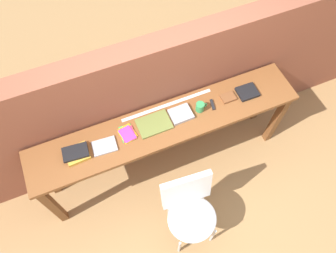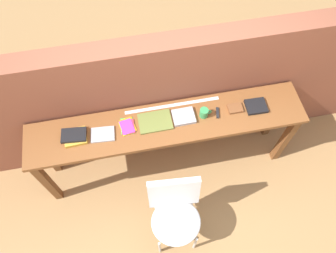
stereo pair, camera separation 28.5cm
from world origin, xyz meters
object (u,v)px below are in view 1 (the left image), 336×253
magazine_cycling (104,146)px  book_open_centre (154,124)px  chair_white_moulded (190,209)px  multitool_folded (212,105)px  pamphlet_pile_colourful (127,134)px  mug (200,107)px  book_stack_leftmost (76,153)px  book_repair_rightmost (247,92)px  leather_journal_brown (228,97)px

magazine_cycling → book_open_centre: bearing=9.3°
chair_white_moulded → multitool_folded: size_ratio=8.10×
book_open_centre → pamphlet_pile_colourful: bearing=179.8°
mug → multitool_folded: 0.13m
book_stack_leftmost → pamphlet_pile_colourful: bearing=2.7°
multitool_folded → book_open_centre: bearing=178.4°
book_repair_rightmost → multitool_folded: bearing=-178.9°
book_repair_rightmost → chair_white_moulded: bearing=-139.9°
magazine_cycling → book_repair_rightmost: size_ratio=1.10×
multitool_folded → book_repair_rightmost: bearing=-0.4°
book_stack_leftmost → mug: size_ratio=2.02×
mug → leather_journal_brown: mug is taller
book_stack_leftmost → magazine_cycling: size_ratio=1.10×
chair_white_moulded → book_open_centre: 0.81m
book_open_centre → multitool_folded: book_open_centre is taller
book_stack_leftmost → multitool_folded: book_stack_leftmost is taller
mug → book_repair_rightmost: mug is taller
pamphlet_pile_colourful → multitool_folded: 0.81m
book_open_centre → multitool_folded: bearing=-2.0°
book_open_centre → leather_journal_brown: 0.73m
book_stack_leftmost → book_open_centre: 0.70m
book_open_centre → book_stack_leftmost: bearing=-178.5°
mug → book_stack_leftmost: bearing=-179.6°
chair_white_moulded → pamphlet_pile_colourful: pamphlet_pile_colourful is taller
leather_journal_brown → book_stack_leftmost: bearing=-179.1°
chair_white_moulded → book_stack_leftmost: (-0.74, 0.70, 0.38)m
magazine_cycling → pamphlet_pile_colourful: magazine_cycling is taller
pamphlet_pile_colourful → leather_journal_brown: 0.98m
magazine_cycling → book_repair_rightmost: book_repair_rightmost is taller
mug → book_repair_rightmost: (0.49, -0.00, -0.03)m
chair_white_moulded → pamphlet_pile_colourful: (-0.29, 0.72, 0.36)m
book_stack_leftmost → magazine_cycling: (0.23, -0.02, -0.02)m
pamphlet_pile_colourful → book_stack_leftmost: bearing=-177.3°
mug → leather_journal_brown: bearing=2.4°
pamphlet_pile_colourful → mug: mug is taller
chair_white_moulded → mug: mug is taller
pamphlet_pile_colourful → multitool_folded: (0.81, -0.02, 0.00)m
multitool_folded → magazine_cycling: bearing=-178.7°
book_open_centre → leather_journal_brown: (0.73, -0.00, 0.00)m
book_repair_rightmost → magazine_cycling: bearing=-177.6°
pamphlet_pile_colourful → book_open_centre: (0.25, 0.00, 0.00)m
book_open_centre → leather_journal_brown: bearing=-0.5°
magazine_cycling → book_open_centre: (0.47, 0.04, 0.00)m
chair_white_moulded → book_repair_rightmost: 1.19m
book_stack_leftmost → book_open_centre: bearing=1.8°
book_stack_leftmost → book_repair_rightmost: size_ratio=1.21×
leather_journal_brown → book_repair_rightmost: book_repair_rightmost is taller
chair_white_moulded → multitool_folded: bearing=53.4°
pamphlet_pile_colourful → mug: bearing=-1.2°
multitool_folded → book_repair_rightmost: (0.36, -0.00, 0.01)m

